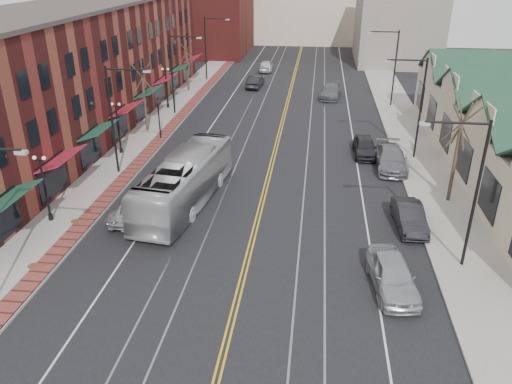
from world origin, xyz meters
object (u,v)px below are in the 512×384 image
(transit_bus, at_px, (185,181))
(parked_suv, at_px, (140,205))
(parked_car_c, at_px, (391,159))
(parked_car_b, at_px, (409,217))
(parked_car_a, at_px, (392,275))
(parked_car_d, at_px, (365,147))

(transit_bus, bearing_deg, parked_suv, 46.75)
(transit_bus, distance_m, parked_car_c, 16.45)
(parked_suv, relative_size, parked_car_c, 1.01)
(parked_car_b, bearing_deg, transit_bus, 170.69)
(parked_car_b, bearing_deg, parked_car_a, -108.77)
(parked_car_c, relative_size, parked_car_d, 1.24)
(parked_car_a, relative_size, parked_car_b, 1.09)
(parked_car_b, height_order, parked_car_c, parked_car_c)
(transit_bus, relative_size, parked_car_d, 2.68)
(parked_suv, xyz_separation_m, parked_car_d, (15.00, 12.73, -0.02))
(parked_car_b, distance_m, parked_car_d, 12.31)
(transit_bus, distance_m, parked_car_b, 14.41)
(parked_car_d, bearing_deg, parked_suv, -141.16)
(parked_suv, bearing_deg, parked_car_b, -177.65)
(transit_bus, relative_size, parked_car_c, 2.16)
(parked_suv, height_order, parked_car_c, parked_car_c)
(parked_car_a, distance_m, parked_car_d, 18.73)
(transit_bus, xyz_separation_m, parked_suv, (-2.50, -2.03, -0.89))
(parked_car_c, xyz_separation_m, parked_car_d, (-1.80, 2.61, -0.04))
(parked_car_a, distance_m, parked_car_b, 6.79)
(transit_bus, bearing_deg, parked_car_c, -142.84)
(parked_suv, relative_size, parked_car_a, 1.16)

